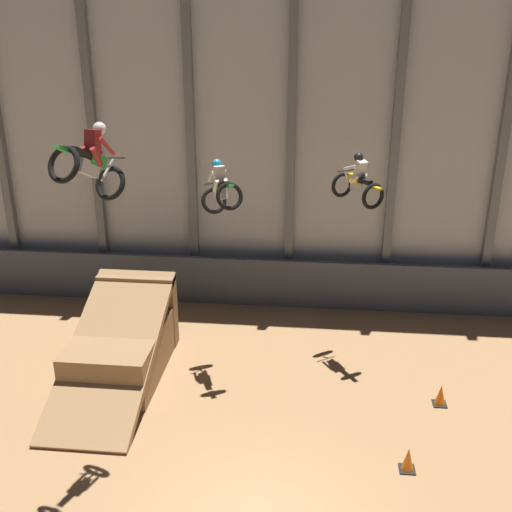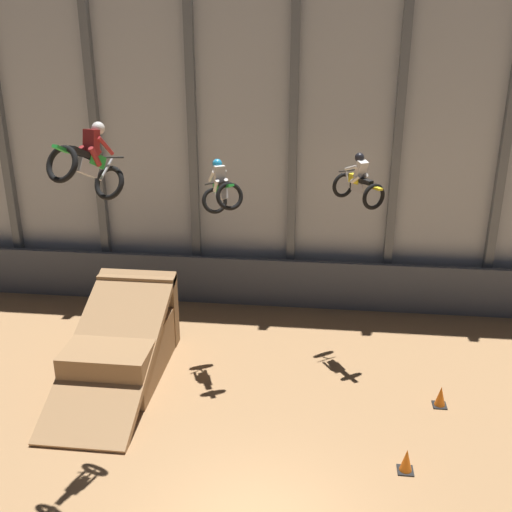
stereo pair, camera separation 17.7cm
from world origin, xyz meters
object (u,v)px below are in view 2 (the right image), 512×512
object	(u,v)px
rider_bike_right_air	(359,183)
dirt_ramp	(124,342)
rider_bike_center_air	(221,190)
traffic_cone_near_ramp	(406,461)
rider_bike_left_air	(89,162)
traffic_cone_arena_edge	(441,397)

from	to	relation	value
rider_bike_right_air	dirt_ramp	bearing A→B (deg)	161.30
dirt_ramp	rider_bike_right_air	size ratio (longest dim) A/B	3.32
rider_bike_center_air	traffic_cone_near_ramp	distance (m)	8.11
traffic_cone_near_ramp	rider_bike_left_air	bearing A→B (deg)	179.38
traffic_cone_near_ramp	rider_bike_right_air	bearing A→B (deg)	101.74
rider_bike_right_air	traffic_cone_near_ramp	size ratio (longest dim) A/B	2.89
rider_bike_left_air	rider_bike_center_air	size ratio (longest dim) A/B	1.01
traffic_cone_near_ramp	dirt_ramp	bearing A→B (deg)	155.16
dirt_ramp	traffic_cone_arena_edge	world-z (taller)	dirt_ramp
rider_bike_center_air	dirt_ramp	bearing A→B (deg)	166.92
rider_bike_center_air	rider_bike_left_air	bearing A→B (deg)	-141.94
traffic_cone_near_ramp	traffic_cone_arena_edge	size ratio (longest dim) A/B	1.00
rider_bike_center_air	traffic_cone_arena_edge	xyz separation A→B (m)	(6.00, -1.63, -4.95)
rider_bike_right_air	traffic_cone_arena_edge	distance (m)	6.13
dirt_ramp	rider_bike_left_air	world-z (taller)	rider_bike_left_air
traffic_cone_arena_edge	traffic_cone_near_ramp	bearing A→B (deg)	-114.23
rider_bike_right_air	traffic_cone_near_ramp	xyz separation A→B (m)	(1.12, -5.39, -4.97)
dirt_ramp	rider_bike_left_air	distance (m)	6.99
rider_bike_center_air	rider_bike_right_air	xyz separation A→B (m)	(3.70, 1.13, 0.02)
dirt_ramp	traffic_cone_arena_edge	size ratio (longest dim) A/B	9.58
rider_bike_right_air	traffic_cone_arena_edge	bearing A→B (deg)	-84.92
dirt_ramp	rider_bike_right_air	bearing A→B (deg)	16.02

